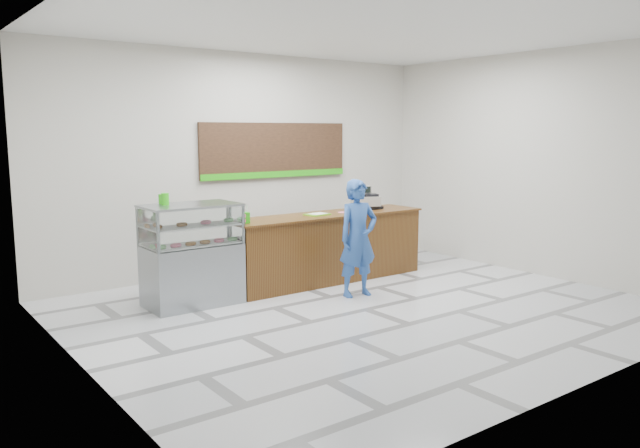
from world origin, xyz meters
TOP-DOWN VIEW (x-y plane):
  - floor at (0.00, 0.00)m, footprint 7.00×7.00m
  - back_wall at (0.00, 3.00)m, footprint 7.00×0.00m
  - ceiling at (0.00, 0.00)m, footprint 7.00×7.00m
  - sales_counter at (0.55, 1.55)m, footprint 3.26×0.76m
  - display_case at (-1.67, 1.55)m, footprint 1.22×0.72m
  - menu_board at (0.55, 2.96)m, footprint 2.80×0.06m
  - cash_register at (1.42, 1.68)m, footprint 0.50×0.51m
  - card_terminal at (1.64, 1.58)m, footprint 0.10×0.15m
  - serving_tray at (0.35, 1.54)m, footprint 0.38×0.29m
  - napkin_box at (-0.95, 1.61)m, footprint 0.15×0.15m
  - straw_cup at (-0.84, 1.55)m, footprint 0.08×0.08m
  - promo_box at (-0.95, 1.46)m, footprint 0.19×0.15m
  - donut_decal at (0.85, 1.53)m, footprint 0.17×0.17m
  - green_cup_left at (-1.94, 1.83)m, footprint 0.08×0.08m
  - green_cup_right at (-1.97, 1.66)m, footprint 0.10×0.10m
  - customer at (0.36, 0.60)m, footprint 0.63×0.45m

SIDE VIEW (x-z plane):
  - floor at x=0.00m, z-range 0.00..0.00m
  - sales_counter at x=0.55m, z-range 0.00..1.03m
  - display_case at x=-1.67m, z-range 0.01..1.34m
  - customer at x=0.36m, z-range 0.00..1.62m
  - donut_decal at x=0.85m, z-range 1.03..1.03m
  - serving_tray at x=0.35m, z-range 1.03..1.05m
  - card_terminal at x=1.64m, z-range 1.03..1.07m
  - napkin_box at x=-0.95m, z-range 1.03..1.15m
  - straw_cup at x=-0.84m, z-range 1.03..1.15m
  - promo_box at x=-0.95m, z-range 1.03..1.18m
  - cash_register at x=1.42m, z-range 0.98..1.35m
  - green_cup_left at x=-1.94m, z-range 1.33..1.45m
  - green_cup_right at x=-1.97m, z-range 1.33..1.48m
  - back_wall at x=0.00m, z-range -1.75..5.25m
  - menu_board at x=0.55m, z-range 1.48..2.38m
  - ceiling at x=0.00m, z-range 3.50..3.50m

